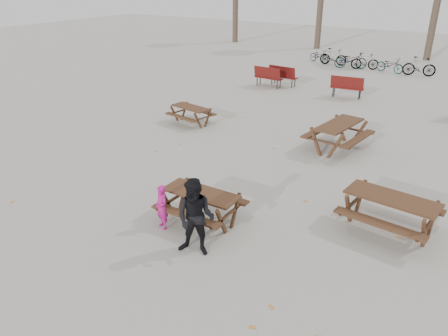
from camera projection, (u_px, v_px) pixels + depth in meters
The scene contains 13 objects.
ground at pixel (202, 221), 10.38m from camera, with size 80.00×80.00×0.00m, color gray.
main_picnic_table at pixel (201, 199), 10.14m from camera, with size 1.80×1.45×0.78m.
food_tray at pixel (195, 194), 9.95m from camera, with size 0.18×0.11×0.04m, color white.
bread_roll at pixel (194, 192), 9.93m from camera, with size 0.14×0.06×0.05m, color tan.
soda_bottle at pixel (192, 189), 10.05m from camera, with size 0.07×0.07×0.17m.
child at pixel (162, 207), 9.90m from camera, with size 0.39×0.26×1.07m, color #B8177C.
adult at pixel (196, 218), 8.87m from camera, with size 0.83×0.64×1.70m, color black.
picnic_table_east at pixel (390, 214), 9.83m from camera, with size 2.00×1.61×0.86m, color #362413, non-canonical shape.
picnic_table_north at pixel (191, 115), 16.84m from camera, with size 1.58×1.27×0.68m, color #362413, non-canonical shape.
picnic_table_far at pixel (338, 136), 14.40m from camera, with size 2.07×1.67×0.89m, color #362413, non-canonical shape.
park_bench_row at pixel (335, 85), 20.51m from camera, with size 10.85×1.95×1.03m.
bicycle_row at pixel (363, 61), 26.25m from camera, with size 7.95×2.01×1.06m.
fallen_leaves at pixel (268, 186), 12.07m from camera, with size 11.00×11.00×0.01m, color #B8752C, non-canonical shape.
Camera 1 is at (5.21, -7.28, 5.43)m, focal length 35.00 mm.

